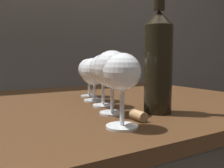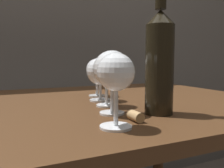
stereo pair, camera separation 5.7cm
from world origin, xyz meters
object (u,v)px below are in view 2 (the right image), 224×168
wine_glass_pinot (106,70)px  wine_bottle (160,59)px  wine_glass_amber (97,70)px  wine_glass_cabernet (100,73)px  cork (136,116)px  wine_glass_merlot (112,70)px  wine_glass_chardonnay (116,74)px

wine_glass_pinot → wine_bottle: bearing=-60.6°
wine_glass_amber → wine_bottle: wine_bottle is taller
wine_glass_cabernet → cork: wine_glass_cabernet is taller
wine_glass_merlot → wine_glass_pinot: (0.03, 0.09, -0.00)m
wine_glass_chardonnay → wine_glass_pinot: 0.22m
wine_glass_chardonnay → wine_glass_amber: wine_glass_chardonnay is taller
wine_glass_cabernet → wine_bottle: size_ratio=0.41×
wine_glass_merlot → wine_bottle: bearing=-23.0°
wine_glass_chardonnay → wine_glass_cabernet: 0.31m
wine_glass_chardonnay → wine_glass_pinot: bearing=71.5°
wine_glass_amber → cork: wine_glass_amber is taller
wine_glass_pinot → wine_glass_cabernet: size_ratio=1.06×
wine_glass_chardonnay → wine_glass_cabernet: (0.09, 0.30, -0.01)m
wine_glass_chardonnay → wine_glass_amber: size_ratio=1.07×
wine_glass_chardonnay → wine_glass_amber: bearing=74.2°
wine_glass_pinot → wine_glass_amber: 0.19m
wine_glass_amber → wine_glass_chardonnay: bearing=-105.8°
wine_bottle → cork: 0.15m
wine_glass_pinot → wine_glass_amber: wine_glass_pinot is taller
wine_glass_pinot → wine_glass_cabernet: (0.02, 0.09, -0.01)m
wine_bottle → cork: bearing=-156.1°
wine_glass_amber → wine_bottle: bearing=-83.3°
wine_glass_chardonnay → wine_glass_cabernet: bearing=73.8°
wine_glass_amber → cork: 0.37m
wine_glass_merlot → wine_bottle: wine_bottle is taller
wine_glass_cabernet → cork: bearing=-95.2°
wine_glass_pinot → wine_bottle: size_ratio=0.44×
wine_glass_chardonnay → wine_glass_merlot: wine_glass_merlot is taller
wine_glass_merlot → wine_bottle: 0.12m
wine_glass_pinot → wine_bottle: 0.16m
wine_glass_merlot → cork: 0.13m
wine_glass_chardonnay → wine_glass_merlot: size_ratio=0.94×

